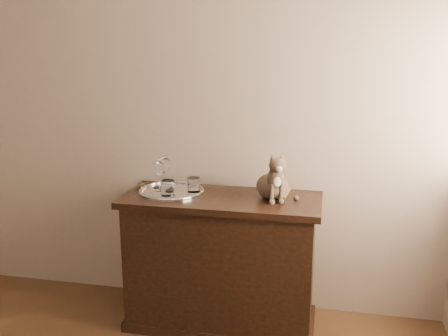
% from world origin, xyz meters
% --- Properties ---
extents(wall_back, '(4.00, 0.10, 2.70)m').
position_xyz_m(wall_back, '(0.00, 2.25, 1.35)').
color(wall_back, tan).
rests_on(wall_back, ground).
extents(sideboard, '(1.20, 0.50, 0.85)m').
position_xyz_m(sideboard, '(0.60, 1.94, 0.42)').
color(sideboard, black).
rests_on(sideboard, ground).
extents(tray, '(0.40, 0.40, 0.01)m').
position_xyz_m(tray, '(0.28, 1.96, 0.85)').
color(tray, white).
rests_on(tray, sideboard).
extents(wine_glass_a, '(0.06, 0.06, 0.17)m').
position_xyz_m(wine_glass_a, '(0.16, 2.03, 0.94)').
color(wine_glass_a, silver).
rests_on(wine_glass_a, tray).
extents(wine_glass_c, '(0.07, 0.07, 0.18)m').
position_xyz_m(wine_glass_c, '(0.20, 1.97, 0.95)').
color(wine_glass_c, white).
rests_on(wine_glass_c, tray).
extents(wine_glass_d, '(0.08, 0.08, 0.21)m').
position_xyz_m(wine_glass_d, '(0.23, 1.99, 0.96)').
color(wine_glass_d, silver).
rests_on(wine_glass_d, tray).
extents(tumbler_b, '(0.08, 0.08, 0.09)m').
position_xyz_m(tumbler_b, '(0.28, 1.88, 0.90)').
color(tumbler_b, white).
rests_on(tumbler_b, tray).
extents(tumbler_c, '(0.08, 0.08, 0.09)m').
position_xyz_m(tumbler_c, '(0.42, 1.99, 0.90)').
color(tumbler_c, white).
rests_on(tumbler_c, tray).
extents(cat, '(0.37, 0.36, 0.29)m').
position_xyz_m(cat, '(0.90, 1.98, 1.00)').
color(cat, '#4B3E2D').
rests_on(cat, sideboard).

